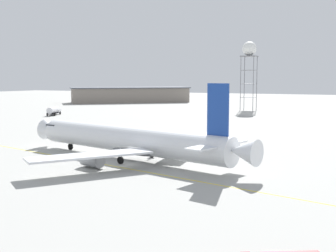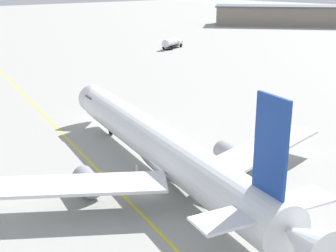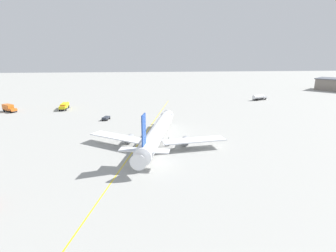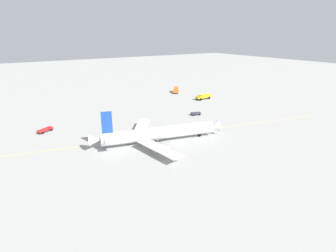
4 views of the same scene
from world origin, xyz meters
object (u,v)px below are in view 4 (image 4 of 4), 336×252
(airliner_main, at_px, (158,134))
(ops_pickup_truck, at_px, (45,130))
(baggage_truck_truck, at_px, (196,113))
(fire_tender_truck, at_px, (204,96))
(catering_truck_truck, at_px, (176,90))

(airliner_main, distance_m, ops_pickup_truck, 41.97)
(airliner_main, bearing_deg, baggage_truck_truck, 44.12)
(airliner_main, bearing_deg, fire_tender_truck, 50.19)
(airliner_main, relative_size, fire_tender_truck, 4.57)
(airliner_main, distance_m, baggage_truck_truck, 34.18)
(catering_truck_truck, relative_size, baggage_truck_truck, 1.69)
(catering_truck_truck, xyz_separation_m, baggage_truck_truck, (-18.95, -42.94, -0.94))
(ops_pickup_truck, bearing_deg, fire_tender_truck, -24.88)
(airliner_main, relative_size, baggage_truck_truck, 9.79)
(ops_pickup_truck, distance_m, baggage_truck_truck, 59.92)
(fire_tender_truck, bearing_deg, catering_truck_truck, -85.74)
(fire_tender_truck, bearing_deg, airliner_main, 33.35)
(catering_truck_truck, bearing_deg, ops_pickup_truck, -29.48)
(airliner_main, xyz_separation_m, ops_pickup_truck, (-29.25, 30.02, -2.10))
(airliner_main, relative_size, catering_truck_truck, 5.79)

